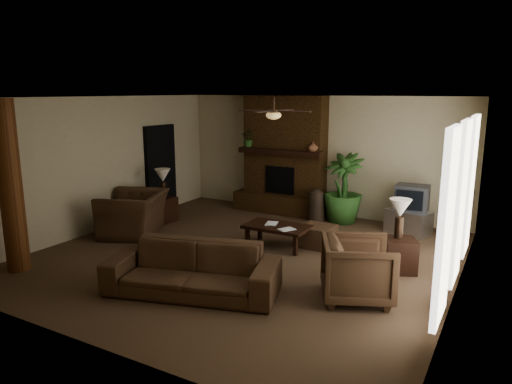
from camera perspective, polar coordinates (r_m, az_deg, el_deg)
The scene contains 23 objects.
room_shell at distance 8.19m, azimuth -1.37°, elevation 1.54°, with size 7.00×7.00×7.00m.
fireplace at distance 11.40m, azimuth 3.43°, elevation 3.30°, with size 2.40×0.70×2.80m.
windows at distance 7.32m, azimuth 23.45°, elevation -1.16°, with size 0.08×3.65×2.35m.
log_column at distance 8.51m, azimuth -27.59°, elevation 0.55°, with size 0.36×0.36×2.80m, color brown.
doorway at distance 11.68m, azimuth -11.46°, elevation 2.76°, with size 0.10×1.00×2.10m, color black.
ceiling_fan at distance 8.12m, azimuth 2.15°, elevation 9.48°, with size 1.35×1.35×0.37m.
sofa at distance 6.96m, azimuth -7.74°, elevation -8.30°, with size 2.50×0.73×0.98m, color #46301E.
armchair_left at distance 9.97m, azimuth -14.62°, elevation -1.72°, with size 1.34×0.87×1.17m, color #46301E.
armchair_right at distance 6.85m, azimuth 12.24°, elevation -8.83°, with size 0.95×0.89×0.98m, color #46301E.
coffee_table at distance 8.91m, azimuth 2.54°, elevation -4.39°, with size 1.20×0.70×0.43m.
ottoman at distance 9.08m, azimuth 7.45°, elevation -5.29°, with size 0.60×0.60×0.40m, color #46301E.
tv_stand at distance 10.25m, azimuth 17.95°, elevation -3.48°, with size 0.85×0.50×0.50m, color #BBBBBE.
tv at distance 10.16m, azimuth 18.36°, elevation -0.67°, with size 0.68×0.57×0.52m.
floor_vase at distance 10.63m, azimuth 7.27°, elevation -1.41°, with size 0.34×0.34×0.77m.
floor_plant at distance 10.76m, azimuth 10.42°, elevation -1.33°, with size 0.87×1.56×0.87m, color #2F5C25.
side_table_left at distance 10.88m, azimuth -11.20°, elevation -2.08°, with size 0.50×0.50×0.55m, color black.
lamp_left at distance 10.77m, azimuth -11.22°, elevation 1.73°, with size 0.39×0.39×0.65m.
side_table_right at distance 8.13m, azimuth 16.99°, elevation -7.31°, with size 0.50×0.50×0.55m, color black.
lamp_right at distance 7.98m, azimuth 17.05°, elevation -2.22°, with size 0.39×0.39×0.65m.
mantel_plant at distance 11.55m, azimuth -0.81°, elevation 6.28°, with size 0.38×0.42×0.33m, color #2F5C25.
mantel_vase at distance 10.72m, azimuth 6.93°, elevation 5.44°, with size 0.22×0.23×0.22m, color brown.
book_a at distance 8.92m, azimuth 1.23°, elevation -3.01°, with size 0.22×0.03×0.29m, color #999999.
book_b at distance 8.63m, azimuth 3.33°, elevation -3.54°, with size 0.21×0.02×0.29m, color #999999.
Camera 1 is at (4.10, -6.92, 2.91)m, focal length 33.04 mm.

